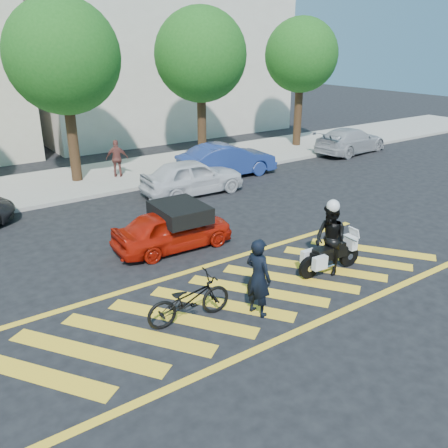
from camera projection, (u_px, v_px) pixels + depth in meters
ground at (241, 296)px, 11.66m from camera, size 90.00×90.00×0.00m
sidewalk at (78, 181)px, 20.80m from camera, size 60.00×5.00×0.15m
crosswalk at (240, 297)px, 11.64m from camera, size 12.33×4.00×0.01m
building_right at (159, 46)px, 30.49m from camera, size 16.00×8.00×11.00m
tree_center at (66, 61)px, 19.09m from camera, size 4.60×4.60×7.56m
tree_right at (202, 58)px, 22.57m from camera, size 4.40×4.40×7.41m
tree_far_right at (302, 58)px, 26.07m from camera, size 4.00×4.00×7.10m
officer_bike at (258, 277)px, 10.61m from camera, size 0.57×0.76×1.86m
bicycle at (189, 299)px, 10.50m from camera, size 2.05×0.85×1.05m
police_motorcycle at (329, 256)px, 12.71m from camera, size 2.03×0.67×0.89m
officer_moto at (330, 240)px, 12.53m from camera, size 0.79×0.98×1.91m
red_convertible at (173, 229)px, 14.14m from camera, size 3.68×1.59×1.24m
parked_mid_right at (193, 177)px, 19.15m from camera, size 4.31×1.92×1.44m
parked_right at (227, 160)px, 21.62m from camera, size 4.68×1.96×1.50m
parked_far_right at (350, 141)px, 26.11m from camera, size 4.93×2.45×1.38m
pedestrian_right at (117, 158)px, 20.98m from camera, size 1.04×0.79×1.65m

